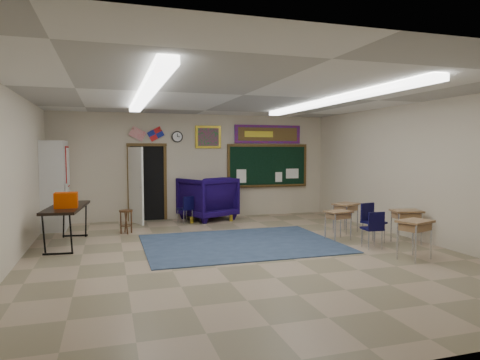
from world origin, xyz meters
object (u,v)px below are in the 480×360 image
object	(u,v)px
wingback_armchair	(207,198)
student_desk_front_left	(338,224)
student_desk_front_right	(346,216)
folding_table	(67,224)
wooden_stool	(126,221)

from	to	relation	value
wingback_armchair	student_desk_front_left	bearing A→B (deg)	96.17
student_desk_front_left	student_desk_front_right	size ratio (longest dim) A/B	0.89
wingback_armchair	student_desk_front_left	distance (m)	4.19
wingback_armchair	student_desk_front_right	world-z (taller)	wingback_armchair
folding_table	wingback_armchair	bearing A→B (deg)	40.10
student_desk_front_left	wooden_stool	bearing A→B (deg)	142.23
student_desk_front_right	wingback_armchair	bearing A→B (deg)	106.60
student_desk_front_right	student_desk_front_left	bearing A→B (deg)	-157.50
student_desk_front_right	folding_table	distance (m)	6.28
student_desk_front_right	wooden_stool	world-z (taller)	student_desk_front_right
student_desk_front_left	folding_table	xyz separation A→B (m)	(-5.64, 1.24, 0.08)
wingback_armchair	folding_table	xyz separation A→B (m)	(-3.53, -2.38, -0.16)
student_desk_front_left	folding_table	world-z (taller)	folding_table
folding_table	wooden_stool	distance (m)	1.53
wooden_stool	student_desk_front_left	bearing A→B (deg)	-25.88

